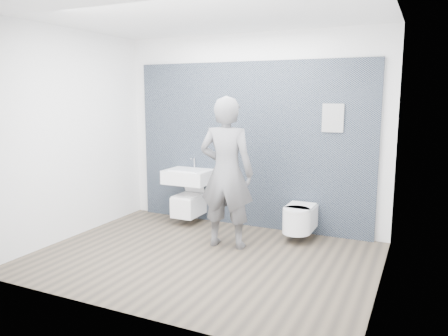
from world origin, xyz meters
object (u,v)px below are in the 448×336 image
at_px(toilet_square, 189,204).
at_px(toilet_rounded, 299,219).
at_px(visitor, 226,173).
at_px(washbasin, 188,176).

distance_m(toilet_square, toilet_rounded, 1.73).
bearing_deg(visitor, toilet_square, -42.59).
height_order(toilet_square, visitor, visitor).
xyz_separation_m(washbasin, toilet_square, (-0.00, 0.00, -0.43)).
relative_size(washbasin, toilet_square, 1.00).
height_order(washbasin, visitor, visitor).
relative_size(toilet_square, toilet_rounded, 1.07).
relative_size(toilet_rounded, visitor, 0.33).
relative_size(washbasin, toilet_rounded, 1.07).
bearing_deg(toilet_rounded, washbasin, 177.90).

